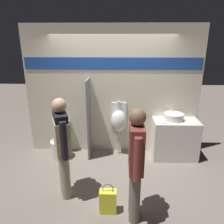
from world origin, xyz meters
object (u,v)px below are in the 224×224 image
Objects in this scene: person_in_vest at (62,142)px; person_with_lanyard at (136,162)px; cell_phone at (164,122)px; sink_basin at (174,117)px; toilet at (61,143)px; shopping_bag at (108,201)px; urinal_near_counter at (119,121)px.

person_in_vest reaches higher than person_with_lanyard.
person_with_lanyard reaches higher than cell_phone.
person_with_lanyard is at bearing -117.27° from sink_basin.
sink_basin is at bearing 2.21° from toilet.
shopping_bag is (0.70, -0.36, -0.76)m from person_in_vest.
cell_phone is 2.10m from person_in_vest.
person_in_vest reaches higher than urinal_near_counter.
toilet is at bearing 124.66° from shopping_bag.
person_with_lanyard is 3.38× the size of shopping_bag.
cell_phone is 2.20m from toilet.
sink_basin is at bearing -2.96° from urinal_near_counter.
person_in_vest reaches higher than sink_basin.
urinal_near_counter reaches higher than sink_basin.
urinal_near_counter is 1.33m from toilet.
person_in_vest is 1.00× the size of person_with_lanyard.
person_in_vest is at bearing -146.46° from sink_basin.
person_in_vest is 1.09m from shopping_bag.
urinal_near_counter reaches higher than toilet.
sink_basin reaches higher than toilet.
person_with_lanyard is (-0.90, -1.75, -0.00)m from sink_basin.
toilet is 1.85× the size of shopping_bag.
toilet is at bearing 42.00° from person_with_lanyard.
sink_basin is at bearing -78.55° from person_in_vest.
urinal_near_counter is at bearing 177.04° from sink_basin.
sink_basin is 2.44m from toilet.
person_with_lanyard reaches higher than toilet.
urinal_near_counter is at bearing 166.81° from cell_phone.
person_in_vest is 1.16m from person_with_lanyard.
person_in_vest is (-0.85, -1.37, 0.17)m from urinal_near_counter.
cell_phone is at bearing 55.40° from shopping_bag.
urinal_near_counter is (-1.13, 0.06, -0.13)m from sink_basin.
person_in_vest is at bearing -121.83° from urinal_near_counter.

